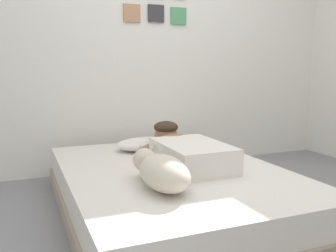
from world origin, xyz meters
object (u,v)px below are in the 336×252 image
object	(u,v)px
coffee_cup	(178,147)
bed	(172,190)
person_lying	(184,150)
cell_phone	(177,161)
pillow	(146,144)
dog	(161,171)

from	to	relation	value
coffee_cup	bed	bearing A→B (deg)	-118.28
bed	person_lying	xyz separation A→B (m)	(0.13, 0.08, 0.27)
person_lying	cell_phone	size ratio (longest dim) A/B	6.57
bed	pillow	xyz separation A→B (m)	(0.02, 0.62, 0.22)
coffee_cup	cell_phone	xyz separation A→B (m)	(-0.13, -0.30, -0.03)
coffee_cup	pillow	bearing A→B (deg)	146.21
dog	coffee_cup	xyz separation A→B (m)	(0.48, 0.85, -0.07)
pillow	cell_phone	world-z (taller)	pillow
pillow	person_lying	world-z (taller)	person_lying
bed	dog	xyz separation A→B (m)	(-0.23, -0.38, 0.27)
bed	pillow	bearing A→B (deg)	88.20
bed	dog	world-z (taller)	dog
dog	cell_phone	world-z (taller)	dog
pillow	dog	size ratio (longest dim) A/B	0.90
pillow	coffee_cup	distance (m)	0.28
person_lying	bed	bearing A→B (deg)	-148.59
bed	person_lying	size ratio (longest dim) A/B	2.27
bed	person_lying	distance (m)	0.31
person_lying	coffee_cup	size ratio (longest dim) A/B	7.36
bed	cell_phone	xyz separation A→B (m)	(0.12, 0.16, 0.17)
person_lying	cell_phone	xyz separation A→B (m)	(-0.02, 0.08, -0.10)
person_lying	dog	world-z (taller)	person_lying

